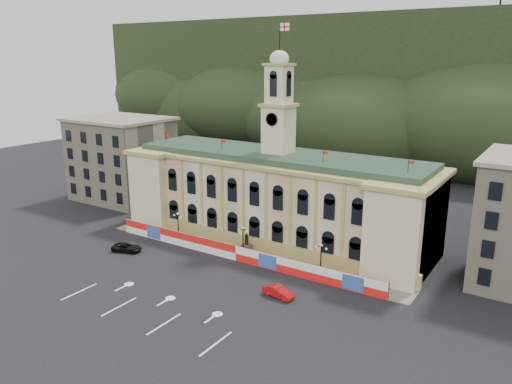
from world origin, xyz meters
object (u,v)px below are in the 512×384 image
Objects in this scene: lamp_center at (243,239)px; red_sedan at (278,292)px; statue at (246,248)px; black_suv at (127,248)px.

lamp_center is 1.09× the size of red_sedan.
lamp_center is (0.00, -1.00, 1.89)m from statue.
lamp_center reaches higher than red_sedan.
statue reaches higher than black_suv.
black_suv is (-29.79, 0.27, -0.06)m from red_sedan.
statue is at bearing 90.00° from lamp_center.
lamp_center is 0.93× the size of black_suv.
red_sedan reaches higher than black_suv.
black_suv is (-17.66, -9.89, -0.49)m from statue.
lamp_center is at bearing -83.58° from black_suv.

